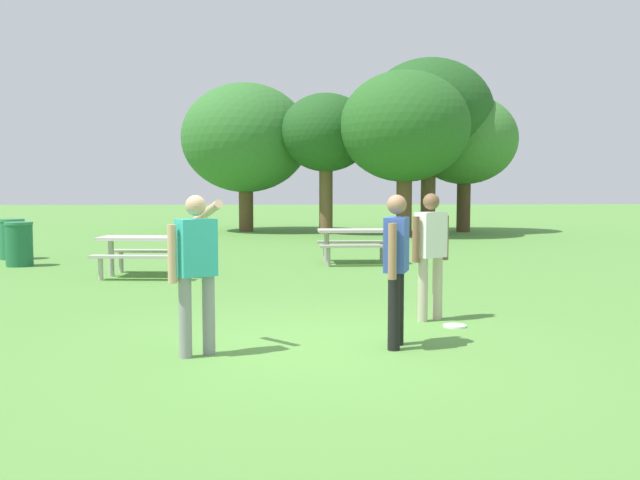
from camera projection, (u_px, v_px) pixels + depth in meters
name	position (u px, v px, depth m)	size (l,w,h in m)	color
ground_plane	(318.00, 346.00, 7.59)	(120.00, 120.00, 0.00)	#568E3D
person_thrower	(196.00, 262.00, 7.07)	(0.53, 0.83, 1.64)	gray
person_catcher	(431.00, 248.00, 8.95)	(0.53, 0.39, 1.64)	#B7AD93
person_bystander	(396.00, 260.00, 7.43)	(0.33, 0.58, 1.64)	black
frisbee	(455.00, 326.00, 8.60)	(0.28, 0.28, 0.03)	white
picnic_table_near	(145.00, 247.00, 13.39)	(1.83, 1.58, 0.77)	beige
picnic_table_far	(356.00, 238.00, 15.67)	(1.71, 1.43, 0.77)	#B2ADA3
trash_can_beside_table	(19.00, 244.00, 15.13)	(0.59, 0.59, 0.96)	#1E663D
trash_can_further_along	(12.00, 239.00, 16.58)	(0.59, 0.59, 0.96)	#237047
tree_tall_left	(245.00, 138.00, 26.78)	(4.90, 4.90, 5.68)	brown
tree_broad_center	(326.00, 134.00, 25.40)	(3.34, 3.34, 5.11)	brown
tree_far_right	(405.00, 127.00, 24.11)	(4.50, 4.50, 5.71)	brown
tree_slender_mid	(429.00, 114.00, 26.10)	(4.79, 4.79, 6.50)	brown
tree_back_left	(465.00, 140.00, 26.45)	(3.98, 3.98, 5.20)	#4C3823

